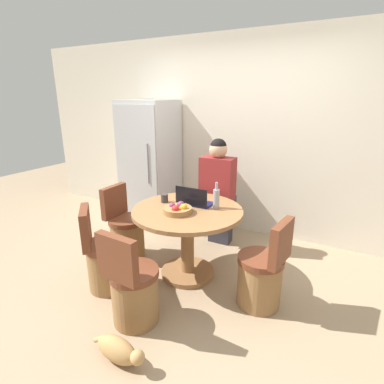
{
  "coord_description": "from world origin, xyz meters",
  "views": [
    {
      "loc": [
        1.26,
        -2.21,
        1.81
      ],
      "look_at": [
        -0.09,
        0.34,
        0.9
      ],
      "focal_mm": 28.0,
      "sensor_mm": 36.0,
      "label": 1
    }
  ],
  "objects_px": {
    "chair_near_left_corner": "(106,261)",
    "person_seated": "(219,188)",
    "bottle": "(216,198)",
    "chair_near_camera": "(133,291)",
    "cat": "(118,350)",
    "dining_table": "(187,229)",
    "fruit_bowl": "(178,209)",
    "chair_right_side": "(262,276)",
    "refrigerator": "(150,164)",
    "laptop": "(194,201)",
    "chair_left_side": "(126,233)"
  },
  "relations": [
    {
      "from": "chair_left_side",
      "to": "fruit_bowl",
      "type": "xyz_separation_m",
      "value": [
        0.8,
        -0.14,
        0.49
      ]
    },
    {
      "from": "chair_near_left_corner",
      "to": "person_seated",
      "type": "relative_size",
      "value": 0.62
    },
    {
      "from": "cat",
      "to": "chair_near_camera",
      "type": "bearing_deg",
      "value": 115.16
    },
    {
      "from": "chair_left_side",
      "to": "bottle",
      "type": "relative_size",
      "value": 3.15
    },
    {
      "from": "cat",
      "to": "bottle",
      "type": "bearing_deg",
      "value": 87.01
    },
    {
      "from": "chair_left_side",
      "to": "fruit_bowl",
      "type": "bearing_deg",
      "value": -99.5
    },
    {
      "from": "chair_near_left_corner",
      "to": "chair_left_side",
      "type": "bearing_deg",
      "value": -22.23
    },
    {
      "from": "chair_near_camera",
      "to": "laptop",
      "type": "height_order",
      "value": "laptop"
    },
    {
      "from": "bottle",
      "to": "cat",
      "type": "bearing_deg",
      "value": -96.03
    },
    {
      "from": "fruit_bowl",
      "to": "chair_right_side",
      "type": "bearing_deg",
      "value": 0.81
    },
    {
      "from": "refrigerator",
      "to": "laptop",
      "type": "xyz_separation_m",
      "value": [
        1.18,
        -0.88,
        -0.1
      ]
    },
    {
      "from": "refrigerator",
      "to": "chair_near_left_corner",
      "type": "height_order",
      "value": "refrigerator"
    },
    {
      "from": "dining_table",
      "to": "fruit_bowl",
      "type": "relative_size",
      "value": 3.96
    },
    {
      "from": "chair_near_left_corner",
      "to": "laptop",
      "type": "bearing_deg",
      "value": -83.89
    },
    {
      "from": "dining_table",
      "to": "fruit_bowl",
      "type": "height_order",
      "value": "fruit_bowl"
    },
    {
      "from": "dining_table",
      "to": "fruit_bowl",
      "type": "xyz_separation_m",
      "value": [
        -0.03,
        -0.13,
        0.25
      ]
    },
    {
      "from": "chair_left_side",
      "to": "laptop",
      "type": "xyz_separation_m",
      "value": [
        0.83,
        0.13,
        0.5
      ]
    },
    {
      "from": "refrigerator",
      "to": "chair_right_side",
      "type": "xyz_separation_m",
      "value": [
        1.99,
        -1.15,
        -0.6
      ]
    },
    {
      "from": "bottle",
      "to": "laptop",
      "type": "bearing_deg",
      "value": -175.34
    },
    {
      "from": "dining_table",
      "to": "chair_right_side",
      "type": "xyz_separation_m",
      "value": [
        0.82,
        -0.12,
        -0.24
      ]
    },
    {
      "from": "chair_near_left_corner",
      "to": "bottle",
      "type": "bearing_deg",
      "value": -92.73
    },
    {
      "from": "refrigerator",
      "to": "chair_near_camera",
      "type": "height_order",
      "value": "refrigerator"
    },
    {
      "from": "chair_near_camera",
      "to": "cat",
      "type": "distance_m",
      "value": 0.45
    },
    {
      "from": "refrigerator",
      "to": "chair_near_camera",
      "type": "relative_size",
      "value": 2.1
    },
    {
      "from": "refrigerator",
      "to": "chair_left_side",
      "type": "relative_size",
      "value": 2.1
    },
    {
      "from": "chair_near_camera",
      "to": "laptop",
      "type": "xyz_separation_m",
      "value": [
        0.06,
        0.97,
        0.5
      ]
    },
    {
      "from": "chair_near_left_corner",
      "to": "chair_right_side",
      "type": "distance_m",
      "value": 1.49
    },
    {
      "from": "fruit_bowl",
      "to": "laptop",
      "type": "bearing_deg",
      "value": 82.82
    },
    {
      "from": "chair_left_side",
      "to": "dining_table",
      "type": "bearing_deg",
      "value": -90.0
    },
    {
      "from": "person_seated",
      "to": "laptop",
      "type": "relative_size",
      "value": 3.83
    },
    {
      "from": "dining_table",
      "to": "bottle",
      "type": "distance_m",
      "value": 0.43
    },
    {
      "from": "refrigerator",
      "to": "fruit_bowl",
      "type": "relative_size",
      "value": 6.34
    },
    {
      "from": "chair_left_side",
      "to": "person_seated",
      "type": "height_order",
      "value": "person_seated"
    },
    {
      "from": "fruit_bowl",
      "to": "bottle",
      "type": "bearing_deg",
      "value": 46.84
    },
    {
      "from": "chair_near_camera",
      "to": "chair_left_side",
      "type": "xyz_separation_m",
      "value": [
        -0.77,
        0.84,
        0.0
      ]
    },
    {
      "from": "chair_left_side",
      "to": "bottle",
      "type": "bearing_deg",
      "value": -81.36
    },
    {
      "from": "person_seated",
      "to": "bottle",
      "type": "xyz_separation_m",
      "value": [
        0.24,
        -0.62,
        0.1
      ]
    },
    {
      "from": "dining_table",
      "to": "bottle",
      "type": "bearing_deg",
      "value": 33.3
    },
    {
      "from": "fruit_bowl",
      "to": "chair_left_side",
      "type": "bearing_deg",
      "value": 169.85
    },
    {
      "from": "refrigerator",
      "to": "bottle",
      "type": "bearing_deg",
      "value": -31.39
    },
    {
      "from": "refrigerator",
      "to": "cat",
      "type": "relative_size",
      "value": 3.72
    },
    {
      "from": "chair_right_side",
      "to": "fruit_bowl",
      "type": "xyz_separation_m",
      "value": [
        -0.85,
        -0.01,
        0.49
      ]
    },
    {
      "from": "fruit_bowl",
      "to": "cat",
      "type": "xyz_separation_m",
      "value": [
        0.13,
        -1.07,
        -0.68
      ]
    },
    {
      "from": "chair_left_side",
      "to": "person_seated",
      "type": "distance_m",
      "value": 1.23
    },
    {
      "from": "chair_near_left_corner",
      "to": "cat",
      "type": "bearing_deg",
      "value": -176.15
    },
    {
      "from": "laptop",
      "to": "cat",
      "type": "height_order",
      "value": "laptop"
    },
    {
      "from": "bottle",
      "to": "chair_near_camera",
      "type": "bearing_deg",
      "value": -106.89
    },
    {
      "from": "refrigerator",
      "to": "bottle",
      "type": "height_order",
      "value": "refrigerator"
    },
    {
      "from": "chair_right_side",
      "to": "chair_left_side",
      "type": "relative_size",
      "value": 1.0
    },
    {
      "from": "chair_right_side",
      "to": "bottle",
      "type": "distance_m",
      "value": 0.85
    }
  ]
}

